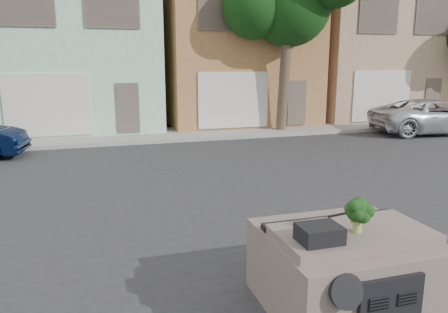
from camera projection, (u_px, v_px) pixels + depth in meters
name	position (u px, v px, depth m)	size (l,w,h in m)	color
ground_plane	(258.00, 225.00, 8.53)	(120.00, 120.00, 0.00)	#303033
sidewalk	(167.00, 135.00, 18.31)	(40.00, 3.00, 0.15)	gray
townhouse_mint	(75.00, 46.00, 20.24)	(7.20, 8.20, 7.55)	#A5D8B5
townhouse_tan	(229.00, 47.00, 22.39)	(7.20, 8.20, 7.55)	#A16F41
townhouse_beige	(356.00, 48.00, 24.53)	(7.20, 8.20, 7.55)	tan
silver_pickup	(432.00, 133.00, 19.12)	(2.47, 5.36, 1.49)	silver
tree_near	(286.00, 33.00, 18.18)	(4.40, 4.00, 8.50)	#11360F
car_dashboard	(344.00, 266.00, 5.61)	(2.00, 1.80, 1.12)	#6F5F56
instrument_hump	(319.00, 234.00, 4.97)	(0.48, 0.38, 0.20)	black
wiper_arm	(349.00, 212.00, 5.92)	(0.70, 0.03, 0.02)	black
broccoli	(358.00, 215.00, 5.23)	(0.36, 0.36, 0.43)	black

